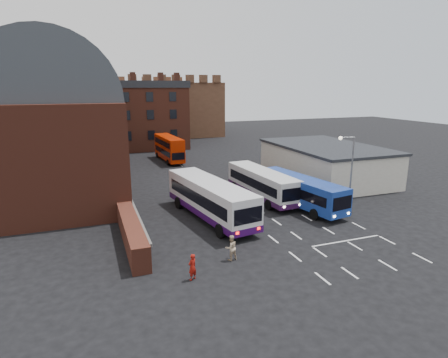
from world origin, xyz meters
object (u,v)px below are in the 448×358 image
object	(u,v)px
pedestrian_beige	(231,248)
bus_blue	(300,190)
bus_red_double	(169,148)
street_lamp	(349,169)
bus_white_outbound	(210,197)
pedestrian_red	(192,267)
bus_white_inbound	(262,182)

from	to	relation	value
pedestrian_beige	bus_blue	bearing A→B (deg)	-150.34
bus_red_double	street_lamp	distance (m)	31.95
bus_white_outbound	pedestrian_red	distance (m)	10.89
bus_white_outbound	bus_red_double	bearing A→B (deg)	76.24
bus_blue	pedestrian_red	xyz separation A→B (m)	(-13.44, -9.90, -0.88)
bus_red_double	pedestrian_red	xyz separation A→B (m)	(-6.57, -36.49, -1.19)
bus_blue	bus_red_double	xyz separation A→B (m)	(-6.87, 26.59, 0.31)
bus_red_double	street_lamp	bearing A→B (deg)	103.35
bus_red_double	pedestrian_red	size ratio (longest dim) A/B	5.78
street_lamp	bus_white_inbound	bearing A→B (deg)	120.77
bus_white_outbound	bus_red_double	world-z (taller)	bus_red_double
pedestrian_red	bus_red_double	bearing A→B (deg)	-130.03
bus_blue	bus_red_double	bearing A→B (deg)	-84.91
bus_white_inbound	pedestrian_beige	xyz separation A→B (m)	(-8.09, -11.97, -0.87)
bus_red_double	pedestrian_red	world-z (taller)	bus_red_double
street_lamp	bus_white_outbound	bearing A→B (deg)	161.03
bus_white_inbound	street_lamp	distance (m)	9.27
bus_red_double	pedestrian_beige	world-z (taller)	bus_red_double
bus_blue	pedestrian_beige	xyz separation A→B (m)	(-10.29, -8.24, -0.84)
street_lamp	pedestrian_beige	distance (m)	13.81
bus_white_inbound	pedestrian_red	bearing A→B (deg)	46.39
bus_white_inbound	pedestrian_red	distance (m)	17.69
bus_white_inbound	pedestrian_beige	distance (m)	14.47
bus_white_inbound	bus_red_double	xyz separation A→B (m)	(-4.67, 22.86, 0.27)
bus_white_outbound	bus_blue	size ratio (longest dim) A/B	1.15
bus_blue	street_lamp	size ratio (longest dim) A/B	1.50
bus_blue	bus_white_outbound	bearing A→B (deg)	-9.38
bus_white_inbound	bus_blue	size ratio (longest dim) A/B	1.01
pedestrian_red	pedestrian_beige	bearing A→B (deg)	177.99
bus_white_outbound	bus_white_inbound	world-z (taller)	bus_white_outbound
bus_white_outbound	bus_white_inbound	bearing A→B (deg)	19.51
bus_blue	pedestrian_beige	bearing A→B (deg)	29.29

